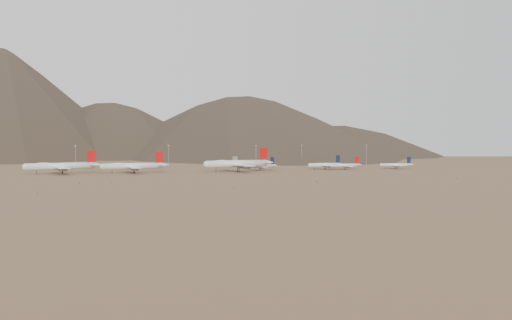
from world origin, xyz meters
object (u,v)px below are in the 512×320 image
object	(u,v)px
widebody_east	(237,164)
narrowbody_a	(260,166)
widebody_west	(61,166)
widebody_centre	(133,166)
narrowbody_b	(326,165)
control_tower	(235,162)

from	to	relation	value
widebody_east	narrowbody_a	xyz separation A→B (m)	(28.32, 16.92, -3.71)
widebody_west	widebody_centre	size ratio (longest dim) A/B	1.06
widebody_centre	narrowbody_a	size ratio (longest dim) A/B	1.63
narrowbody_b	control_tower	size ratio (longest dim) A/B	3.78
widebody_centre	control_tower	bearing A→B (deg)	28.73
control_tower	widebody_centre	bearing A→B (deg)	-142.00
widebody_centre	widebody_east	xyz separation A→B (m)	(100.93, -5.43, 1.31)
widebody_centre	widebody_west	bearing A→B (deg)	167.32
widebody_west	narrowbody_a	world-z (taller)	widebody_west
widebody_centre	widebody_east	size ratio (longest dim) A/B	0.85
widebody_west	narrowbody_a	distance (m)	194.13
widebody_west	control_tower	distance (m)	206.04
narrowbody_b	control_tower	world-z (taller)	narrowbody_b
widebody_east	control_tower	xyz separation A→B (m)	(19.55, 99.57, -2.79)
widebody_east	narrowbody_a	bearing A→B (deg)	16.82
widebody_west	control_tower	bearing A→B (deg)	10.26
widebody_centre	widebody_east	distance (m)	101.09
control_tower	widebody_west	bearing A→B (deg)	-154.01
widebody_centre	narrowbody_b	distance (m)	201.61
widebody_centre	control_tower	distance (m)	152.91
widebody_west	narrowbody_b	distance (m)	266.19
widebody_centre	narrowbody_b	world-z (taller)	widebody_centre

